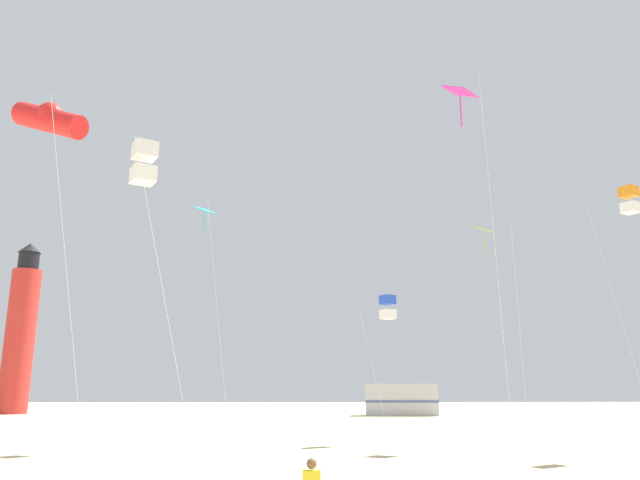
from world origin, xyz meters
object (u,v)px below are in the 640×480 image
(kite_diamond_cyan, at_px, (206,219))
(kite_box_blue, at_px, (388,307))
(rv_van_silver, at_px, (401,400))
(kite_diamond_lime, at_px, (486,238))
(kite_tube_scarlet, at_px, (50,119))
(kite_box_orange, at_px, (629,200))
(kite_box_white, at_px, (144,163))
(lighthouse_distant, at_px, (21,332))
(kite_diamond_magenta, at_px, (463,107))

(kite_diamond_cyan, xyz_separation_m, kite_box_blue, (8.65, 1.70, -3.86))
(rv_van_silver, bearing_deg, kite_diamond_lime, -87.21)
(kite_diamond_cyan, distance_m, rv_van_silver, 33.33)
(kite_box_blue, bearing_deg, kite_tube_scarlet, -132.25)
(kite_diamond_cyan, height_order, rv_van_silver, kite_diamond_cyan)
(kite_box_orange, xyz_separation_m, kite_box_white, (-18.04, -8.40, -1.74))
(kite_tube_scarlet, bearing_deg, lighthouse_distant, 114.61)
(kite_diamond_lime, xyz_separation_m, kite_diamond_magenta, (-3.42, -9.41, 1.87))
(kite_diamond_magenta, height_order, kite_box_blue, kite_diamond_magenta)
(kite_tube_scarlet, xyz_separation_m, kite_diamond_magenta, (12.34, 0.85, 0.97))
(kite_box_blue, height_order, lighthouse_distant, lighthouse_distant)
(kite_box_white, relative_size, kite_tube_scarlet, 0.84)
(kite_box_white, xyz_separation_m, rv_van_silver, (13.30, 40.98, -7.00))
(kite_diamond_magenta, bearing_deg, kite_diamond_cyan, 133.37)
(kite_tube_scarlet, height_order, kite_box_blue, kite_tube_scarlet)
(kite_diamond_cyan, distance_m, kite_tube_scarlet, 11.29)
(kite_diamond_lime, height_order, rv_van_silver, kite_diamond_lime)
(kite_box_white, bearing_deg, lighthouse_distant, 117.31)
(kite_box_orange, xyz_separation_m, kite_box_blue, (-9.61, 5.09, -3.89))
(kite_box_orange, distance_m, rv_van_silver, 34.07)
(kite_box_blue, bearing_deg, lighthouse_distant, 134.89)
(kite_box_white, bearing_deg, kite_box_orange, 24.97)
(lighthouse_distant, bearing_deg, kite_diamond_lime, -43.54)
(kite_box_blue, bearing_deg, rv_van_silver, 79.95)
(kite_box_white, bearing_deg, kite_diamond_magenta, 10.46)
(kite_diamond_cyan, bearing_deg, lighthouse_distant, 124.61)
(kite_diamond_lime, xyz_separation_m, kite_box_blue, (-4.29, 2.37, -2.90))
(kite_diamond_cyan, bearing_deg, kite_box_orange, -10.52)
(kite_diamond_magenta, bearing_deg, kite_diamond_lime, 70.02)
(kite_diamond_cyan, height_order, kite_diamond_magenta, kite_diamond_magenta)
(kite_box_blue, distance_m, lighthouse_distant, 45.30)
(kite_box_blue, bearing_deg, kite_diamond_lime, -28.89)
(kite_diamond_cyan, relative_size, kite_box_orange, 1.00)
(kite_diamond_lime, relative_size, kite_diamond_cyan, 0.91)
(kite_diamond_lime, height_order, kite_diamond_cyan, kite_diamond_cyan)
(lighthouse_distant, bearing_deg, kite_box_orange, -41.80)
(kite_diamond_cyan, relative_size, kite_box_white, 1.20)
(kite_diamond_cyan, bearing_deg, kite_tube_scarlet, -104.48)
(kite_diamond_lime, distance_m, kite_box_white, 16.91)
(rv_van_silver, bearing_deg, kite_box_blue, -96.14)
(kite_box_orange, bearing_deg, rv_van_silver, 98.28)
(kite_diamond_cyan, bearing_deg, kite_diamond_lime, -2.95)
(kite_tube_scarlet, bearing_deg, kite_box_white, -15.80)
(lighthouse_distant, relative_size, rv_van_silver, 2.55)
(kite_box_blue, bearing_deg, kite_diamond_cyan, -168.89)
(kite_diamond_cyan, distance_m, lighthouse_distant, 41.10)
(kite_diamond_cyan, xyz_separation_m, kite_box_white, (0.22, -11.79, -1.70))
(lighthouse_distant, bearing_deg, kite_diamond_cyan, -55.39)
(kite_diamond_lime, height_order, lighthouse_distant, lighthouse_distant)
(kite_box_blue, xyz_separation_m, lighthouse_distant, (-31.96, 32.07, 1.60))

